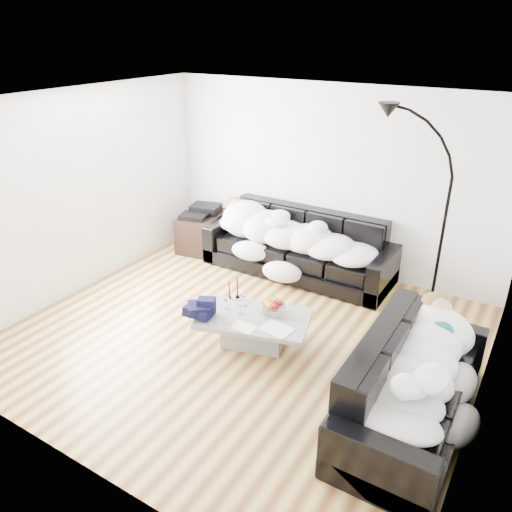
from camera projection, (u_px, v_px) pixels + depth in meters
The scene contains 24 objects.
ground at pixel (242, 336), 5.77m from camera, with size 5.00×5.00×0.00m, color brown.
wall_back at pixel (329, 180), 6.96m from camera, with size 5.00×0.02×2.60m, color silver.
wall_left at pixel (78, 193), 6.41m from camera, with size 0.02×4.50×2.60m, color silver.
wall_right at pixel (499, 293), 4.04m from camera, with size 0.02×4.50×2.60m, color silver.
ceiling at pixel (239, 103), 4.67m from camera, with size 5.00×5.00×0.00m, color white.
sofa_back at pixel (298, 244), 7.06m from camera, with size 2.70×0.93×0.88m, color black.
sofa_right at pixel (414, 383), 4.37m from camera, with size 2.08×0.89×0.84m, color black.
sleeper_back at pixel (297, 232), 6.93m from camera, with size 2.28×0.79×0.46m, color white, non-canonical shape.
sleeper_right at pixel (418, 362), 4.28m from camera, with size 1.78×0.75×0.44m, color white, non-canonical shape.
teal_cushion at pixel (431, 318), 4.77m from camera, with size 0.36×0.30×0.20m, color #0D525C.
coffee_table at pixel (254, 330), 5.56m from camera, with size 1.21×0.71×0.35m, color #939699.
fruit_bowl at pixel (274, 306), 5.53m from camera, with size 0.25×0.25×0.16m, color white.
wine_glass_a at pixel (244, 298), 5.67m from camera, with size 0.08×0.08×0.18m, color white.
wine_glass_b at pixel (227, 302), 5.60m from camera, with size 0.07×0.07×0.17m, color white.
wine_glass_c at pixel (241, 308), 5.49m from camera, with size 0.07×0.07×0.17m, color white.
candle_left at pixel (229, 290), 5.81m from camera, with size 0.04×0.04×0.21m, color maroon.
candle_right at pixel (237, 288), 5.81m from camera, with size 0.05×0.05×0.26m, color maroon.
newspaper_a at pixel (277, 329), 5.25m from camera, with size 0.32×0.24×0.01m, color silver.
newspaper_b at pixel (244, 327), 5.28m from camera, with size 0.25×0.18×0.01m, color silver.
navy_jacket at pixel (202, 304), 5.42m from camera, with size 0.32×0.27×0.16m, color black, non-canonical shape.
shoes at pixel (384, 432), 4.35m from camera, with size 0.44×0.32×0.10m, color #472311, non-canonical shape.
av_cabinet at pixel (203, 231), 7.92m from camera, with size 0.57×0.83×0.57m, color black.
stereo at pixel (202, 211), 7.77m from camera, with size 0.44×0.34×0.13m, color black.
floor_lamp at pixel (442, 238), 5.55m from camera, with size 0.81×0.32×2.22m, color black, non-canonical shape.
Camera 1 is at (2.67, -4.04, 3.28)m, focal length 35.00 mm.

